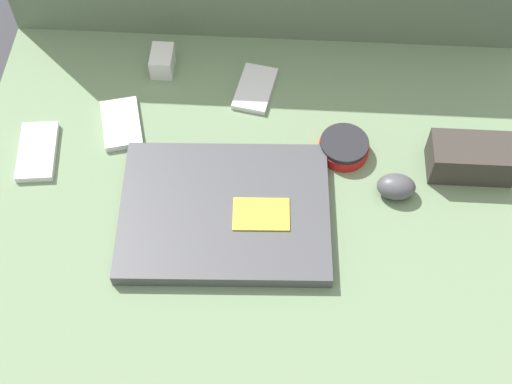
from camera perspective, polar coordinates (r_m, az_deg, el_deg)
ground_plane at (r=1.29m, az=0.00°, el=-3.76°), size 8.00×8.00×0.00m
couch_seat at (r=1.23m, az=0.00°, el=-2.22°), size 0.97×0.74×0.13m
laptop at (r=1.15m, az=-2.49°, el=-1.57°), size 0.35×0.27×0.03m
computer_mouse at (r=1.19m, az=11.15°, el=0.43°), size 0.07×0.05×0.04m
speaker_puck at (r=1.23m, az=7.04°, el=3.58°), size 0.09×0.09×0.03m
phone_silver at (r=1.28m, az=-10.72°, el=5.39°), size 0.09×0.12×0.01m
phone_black at (r=1.32m, az=-0.07°, el=8.28°), size 0.08×0.12×0.01m
phone_small at (r=1.28m, az=-17.08°, el=3.12°), size 0.08×0.13×0.01m
camera_pouch at (r=1.24m, az=16.84°, el=2.62°), size 0.14×0.07×0.06m
charger_brick at (r=1.35m, az=-7.50°, el=10.35°), size 0.04×0.06×0.04m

